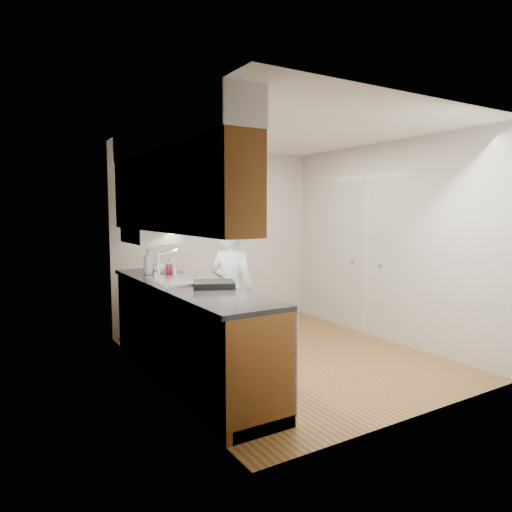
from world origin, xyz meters
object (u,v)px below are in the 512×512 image
(soap_bottle_b, at_px, (171,263))
(soda_can, at_px, (169,269))
(dish_rack, at_px, (214,284))
(person, at_px, (232,283))
(soap_bottle_a, at_px, (148,262))
(soap_bottle_c, at_px, (159,266))
(steel_can, at_px, (175,271))

(soap_bottle_b, distance_m, soda_can, 0.22)
(soap_bottle_b, height_order, dish_rack, soap_bottle_b)
(person, bearing_deg, soap_bottle_a, 23.85)
(soap_bottle_b, bearing_deg, soda_can, -117.97)
(soap_bottle_c, bearing_deg, soap_bottle_b, 21.00)
(person, relative_size, soda_can, 14.45)
(soda_can, relative_size, dish_rack, 0.32)
(soda_can, bearing_deg, steel_can, -77.74)
(soap_bottle_c, xyz_separation_m, steel_can, (0.10, -0.23, -0.03))
(soap_bottle_a, xyz_separation_m, soda_can, (0.19, -0.13, -0.08))
(steel_can, height_order, dish_rack, steel_can)
(person, height_order, soap_bottle_a, person)
(soap_bottle_b, height_order, steel_can, soap_bottle_b)
(person, height_order, soap_bottle_c, person)
(dish_rack, bearing_deg, soap_bottle_b, 110.56)
(person, distance_m, soap_bottle_a, 0.97)
(steel_can, xyz_separation_m, dish_rack, (0.03, -0.92, -0.03))
(steel_can, bearing_deg, soap_bottle_a, 131.68)
(soap_bottle_a, distance_m, soap_bottle_c, 0.13)
(soap_bottle_c, xyz_separation_m, soda_can, (0.07, -0.12, -0.03))
(soda_can, bearing_deg, soap_bottle_c, 121.06)
(soap_bottle_c, height_order, steel_can, soap_bottle_c)
(steel_can, relative_size, dish_rack, 0.30)
(person, relative_size, soap_bottle_b, 8.54)
(person, bearing_deg, soap_bottle_c, 19.48)
(soap_bottle_c, distance_m, dish_rack, 1.15)
(person, distance_m, soda_can, 0.73)
(soap_bottle_a, relative_size, steel_can, 2.49)
(dish_rack, bearing_deg, soap_bottle_a, 124.72)
(soda_can, bearing_deg, soap_bottle_b, 62.03)
(person, relative_size, soap_bottle_c, 9.56)
(soap_bottle_b, bearing_deg, dish_rack, -92.32)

